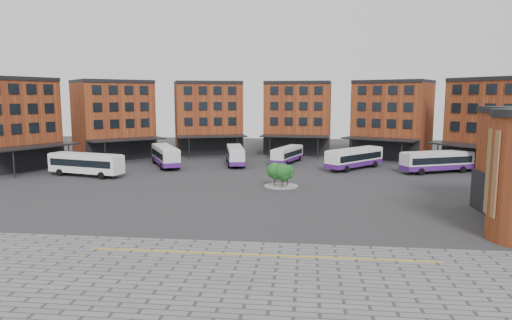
# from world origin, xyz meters

# --- Properties ---
(ground) EXTENTS (160.00, 160.00, 0.00)m
(ground) POSITION_xyz_m (0.00, 0.00, 0.00)
(ground) COLOR #28282B
(ground) RESTS_ON ground
(paving_zone) EXTENTS (50.00, 22.00, 0.02)m
(paving_zone) POSITION_xyz_m (2.00, -22.00, 0.01)
(paving_zone) COLOR slate
(paving_zone) RESTS_ON ground
(yellow_line) EXTENTS (26.00, 0.15, 0.02)m
(yellow_line) POSITION_xyz_m (2.00, -14.00, 0.03)
(yellow_line) COLOR gold
(yellow_line) RESTS_ON paving_zone
(main_building) EXTENTS (94.14, 42.48, 14.60)m
(main_building) POSITION_xyz_m (-4.77, 38.25, 7.23)
(main_building) COLOR brown
(main_building) RESTS_ON ground
(tree_island) EXTENTS (4.40, 4.40, 3.21)m
(tree_island) POSITION_xyz_m (1.98, 11.48, 1.85)
(tree_island) COLOR gray
(tree_island) RESTS_ON ground
(bus_a) EXTENTS (12.01, 5.48, 3.31)m
(bus_a) POSITION_xyz_m (-26.80, 16.43, 1.97)
(bus_a) COLOR white
(bus_a) RESTS_ON ground
(bus_b) EXTENTS (7.99, 11.83, 3.36)m
(bus_b) POSITION_xyz_m (-18.23, 26.97, 1.82)
(bus_b) COLOR silver
(bus_b) RESTS_ON ground
(bus_c) EXTENTS (4.82, 11.24, 3.09)m
(bus_c) POSITION_xyz_m (-6.91, 30.08, 1.67)
(bus_c) COLOR silver
(bus_c) RESTS_ON ground
(bus_d) EXTENTS (5.28, 10.32, 2.84)m
(bus_d) POSITION_xyz_m (1.81, 32.82, 1.54)
(bus_d) COLOR white
(bus_d) RESTS_ON ground
(bus_e) EXTENTS (9.88, 10.60, 3.32)m
(bus_e) POSITION_xyz_m (12.82, 27.68, 1.80)
(bus_e) COLOR white
(bus_e) RESTS_ON ground
(bus_f) EXTENTS (11.72, 7.04, 3.27)m
(bus_f) POSITION_xyz_m (24.97, 25.46, 1.77)
(bus_f) COLOR silver
(bus_f) RESTS_ON ground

